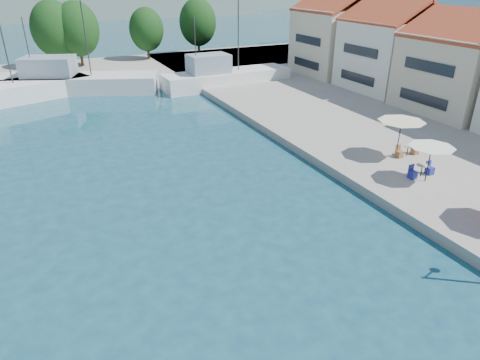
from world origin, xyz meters
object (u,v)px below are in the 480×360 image
umbrella_white (431,151)px  trawler_04 (224,78)px  umbrella_cream (401,125)px  trawler_03 (72,82)px

umbrella_white → trawler_04: bearing=90.8°
umbrella_white → umbrella_cream: umbrella_cream is taller
trawler_04 → umbrella_cream: size_ratio=4.88×
trawler_04 → umbrella_white: (0.40, -29.19, 1.46)m
trawler_03 → umbrella_cream: (17.52, -30.72, 1.79)m
trawler_04 → umbrella_white: bearing=-90.8°
umbrella_white → umbrella_cream: (1.16, 3.61, 0.32)m
umbrella_white → trawler_03: bearing=115.5°
trawler_04 → umbrella_cream: bearing=-88.1°
trawler_04 → umbrella_white: size_ratio=5.69×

